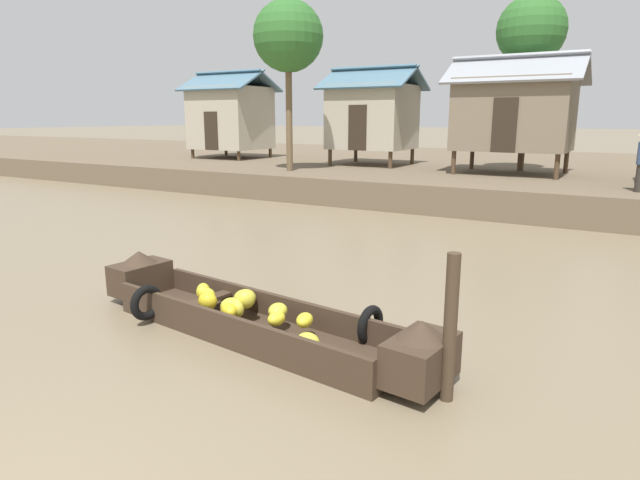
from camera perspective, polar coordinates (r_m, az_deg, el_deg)
ground_plane at (r=11.71m, az=9.78°, el=-1.75°), size 300.00×300.00×0.00m
riverbank_strip at (r=25.91m, az=21.68°, el=6.47°), size 160.00×20.00×0.91m
banana_boat at (r=7.45m, az=-7.28°, el=-7.94°), size 5.65×1.58×0.81m
stilt_house_left at (r=27.85m, az=-9.39°, el=12.69°), size 4.01×3.42×4.22m
stilt_house_mid_left at (r=23.53m, az=5.56°, el=12.92°), size 3.86×3.29×4.07m
stilt_house_mid_right at (r=20.79m, az=19.77°, el=12.52°), size 4.52×3.32×4.14m
palm_tree_near at (r=22.28m, az=21.36°, el=19.78°), size 2.46×2.46×6.30m
palm_tree_mid at (r=20.98m, az=-3.37°, el=20.56°), size 2.56×2.56×6.16m
mooring_post at (r=5.75m, az=13.54°, el=-9.05°), size 0.14×0.14×1.59m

